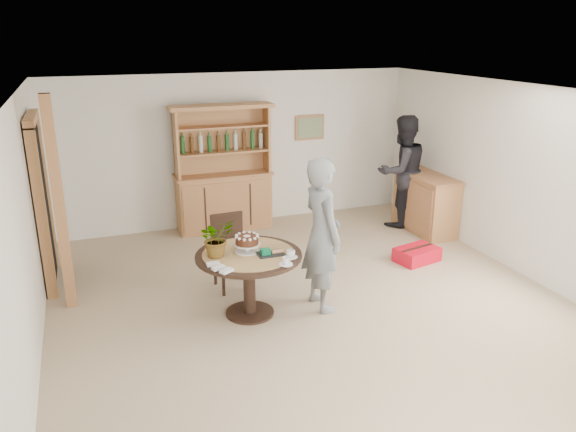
# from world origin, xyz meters

# --- Properties ---
(ground) EXTENTS (7.00, 7.00, 0.00)m
(ground) POSITION_xyz_m (0.00, 0.00, 0.00)
(ground) COLOR tan
(ground) RESTS_ON ground
(room_shell) EXTENTS (6.04, 7.04, 2.52)m
(room_shell) POSITION_xyz_m (0.00, 0.01, 1.74)
(room_shell) COLOR white
(room_shell) RESTS_ON ground
(doorway) EXTENTS (0.13, 1.10, 2.18)m
(doorway) POSITION_xyz_m (-2.93, 2.00, 1.11)
(doorway) COLOR black
(doorway) RESTS_ON ground
(pine_post) EXTENTS (0.12, 0.12, 2.50)m
(pine_post) POSITION_xyz_m (-2.70, 1.20, 1.25)
(pine_post) COLOR #AC7348
(pine_post) RESTS_ON ground
(hutch) EXTENTS (1.62, 0.54, 2.04)m
(hutch) POSITION_xyz_m (-0.30, 3.24, 0.69)
(hutch) COLOR #BA804E
(hutch) RESTS_ON ground
(sideboard) EXTENTS (0.54, 1.26, 0.94)m
(sideboard) POSITION_xyz_m (2.74, 2.00, 0.47)
(sideboard) COLOR #BA804E
(sideboard) RESTS_ON ground
(dining_table) EXTENTS (1.20, 1.20, 0.76)m
(dining_table) POSITION_xyz_m (-0.76, 0.25, 0.60)
(dining_table) COLOR black
(dining_table) RESTS_ON ground
(dining_chair) EXTENTS (0.44, 0.44, 0.95)m
(dining_chair) POSITION_xyz_m (-0.77, 1.08, 0.54)
(dining_chair) COLOR black
(dining_chair) RESTS_ON ground
(birthday_cake) EXTENTS (0.30, 0.30, 0.20)m
(birthday_cake) POSITION_xyz_m (-0.76, 0.30, 0.88)
(birthday_cake) COLOR white
(birthday_cake) RESTS_ON dining_table
(flower_vase) EXTENTS (0.47, 0.44, 0.42)m
(flower_vase) POSITION_xyz_m (-1.11, 0.30, 0.97)
(flower_vase) COLOR #3F7233
(flower_vase) RESTS_ON dining_table
(gift_tray) EXTENTS (0.30, 0.20, 0.08)m
(gift_tray) POSITION_xyz_m (-0.55, 0.13, 0.79)
(gift_tray) COLOR black
(gift_tray) RESTS_ON dining_table
(coffee_cup_a) EXTENTS (0.15, 0.15, 0.09)m
(coffee_cup_a) POSITION_xyz_m (-0.36, -0.03, 0.80)
(coffee_cup_a) COLOR white
(coffee_cup_a) RESTS_ON dining_table
(coffee_cup_b) EXTENTS (0.15, 0.15, 0.08)m
(coffee_cup_b) POSITION_xyz_m (-0.48, -0.20, 0.79)
(coffee_cup_b) COLOR white
(coffee_cup_b) RESTS_ON dining_table
(napkins) EXTENTS (0.24, 0.33, 0.03)m
(napkins) POSITION_xyz_m (-1.17, -0.06, 0.77)
(napkins) COLOR white
(napkins) RESTS_ON dining_table
(teen_boy) EXTENTS (0.47, 0.68, 1.81)m
(teen_boy) POSITION_xyz_m (0.09, 0.15, 0.91)
(teen_boy) COLOR slate
(teen_boy) RESTS_ON ground
(adult_person) EXTENTS (0.97, 0.79, 1.85)m
(adult_person) POSITION_xyz_m (2.50, 2.39, 0.92)
(adult_person) COLOR black
(adult_person) RESTS_ON ground
(red_suitcase) EXTENTS (0.68, 0.53, 0.21)m
(red_suitcase) POSITION_xyz_m (1.92, 0.92, 0.10)
(red_suitcase) COLOR red
(red_suitcase) RESTS_ON ground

